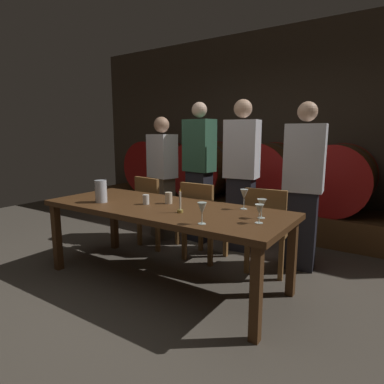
% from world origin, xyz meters
% --- Properties ---
extents(ground_plane, '(9.30, 9.30, 0.00)m').
position_xyz_m(ground_plane, '(0.00, 0.00, 0.00)').
color(ground_plane, '#4C443A').
extents(back_wall, '(7.15, 0.24, 2.96)m').
position_xyz_m(back_wall, '(0.00, 3.10, 1.48)').
color(back_wall, '#473A2D').
rests_on(back_wall, ground).
extents(barrel_shelf, '(6.44, 0.90, 0.37)m').
position_xyz_m(barrel_shelf, '(0.00, 2.55, 0.18)').
color(barrel_shelf, brown).
rests_on(barrel_shelf, ground).
extents(wine_barrel_far_left, '(0.91, 0.79, 0.91)m').
position_xyz_m(wine_barrel_far_left, '(-2.01, 2.55, 0.82)').
color(wine_barrel_far_left, '#513319').
rests_on(wine_barrel_far_left, barrel_shelf).
extents(wine_barrel_left, '(0.91, 0.79, 0.91)m').
position_xyz_m(wine_barrel_left, '(-1.02, 2.55, 0.82)').
color(wine_barrel_left, '#513319').
rests_on(wine_barrel_left, barrel_shelf).
extents(wine_barrel_center, '(0.91, 0.79, 0.91)m').
position_xyz_m(wine_barrel_center, '(0.02, 2.55, 0.82)').
color(wine_barrel_center, '#513319').
rests_on(wine_barrel_center, barrel_shelf).
extents(wine_barrel_right, '(0.91, 0.79, 0.91)m').
position_xyz_m(wine_barrel_right, '(1.00, 2.55, 0.82)').
color(wine_barrel_right, brown).
rests_on(wine_barrel_right, barrel_shelf).
extents(dining_table, '(2.34, 0.90, 0.74)m').
position_xyz_m(dining_table, '(-0.09, 0.31, 0.67)').
color(dining_table, '#4C2D16').
rests_on(dining_table, ground).
extents(chair_left, '(0.45, 0.45, 0.88)m').
position_xyz_m(chair_left, '(-0.81, 1.01, 0.49)').
color(chair_left, brown).
rests_on(chair_left, ground).
extents(chair_center, '(0.41, 0.41, 0.88)m').
position_xyz_m(chair_center, '(-0.08, 0.95, 0.49)').
color(chair_center, brown).
rests_on(chair_center, ground).
extents(chair_right, '(0.44, 0.44, 0.88)m').
position_xyz_m(chair_right, '(0.65, 1.02, 0.49)').
color(chair_right, brown).
rests_on(chair_right, ground).
extents(guest_far_left, '(0.43, 0.33, 1.61)m').
position_xyz_m(guest_far_left, '(-0.97, 1.38, 0.82)').
color(guest_far_left, brown).
rests_on(guest_far_left, ground).
extents(guest_center_left, '(0.41, 0.28, 1.79)m').
position_xyz_m(guest_center_left, '(-0.48, 1.53, 0.92)').
color(guest_center_left, black).
rests_on(guest_center_left, ground).
extents(guest_center_right, '(0.40, 0.28, 1.78)m').
position_xyz_m(guest_center_right, '(0.13, 1.49, 0.92)').
color(guest_center_right, black).
rests_on(guest_center_right, ground).
extents(guest_far_right, '(0.41, 0.28, 1.71)m').
position_xyz_m(guest_far_right, '(0.89, 1.34, 0.87)').
color(guest_far_right, black).
rests_on(guest_far_right, ground).
extents(candle_center, '(0.05, 0.05, 0.21)m').
position_xyz_m(candle_center, '(0.18, 0.19, 0.79)').
color(candle_center, olive).
rests_on(candle_center, dining_table).
extents(pitcher, '(0.11, 0.11, 0.22)m').
position_xyz_m(pitcher, '(-0.71, 0.11, 0.84)').
color(pitcher, silver).
rests_on(pitcher, dining_table).
extents(wine_glass_far_left, '(0.07, 0.07, 0.16)m').
position_xyz_m(wine_glass_far_left, '(0.52, -0.01, 0.85)').
color(wine_glass_far_left, silver).
rests_on(wine_glass_far_left, dining_table).
extents(wine_glass_center_left, '(0.07, 0.07, 0.18)m').
position_xyz_m(wine_glass_center_left, '(0.58, 0.61, 0.87)').
color(wine_glass_center_left, silver).
rests_on(wine_glass_center_left, dining_table).
extents(wine_glass_center_right, '(0.08, 0.08, 0.15)m').
position_xyz_m(wine_glass_center_right, '(0.83, 0.39, 0.85)').
color(wine_glass_center_right, silver).
rests_on(wine_glass_center_right, dining_table).
extents(wine_glass_far_right, '(0.07, 0.07, 0.14)m').
position_xyz_m(wine_glass_far_right, '(0.87, 0.24, 0.84)').
color(wine_glass_far_right, silver).
rests_on(wine_glass_far_right, dining_table).
extents(cup_left, '(0.06, 0.06, 0.09)m').
position_xyz_m(cup_left, '(-0.28, 0.28, 0.78)').
color(cup_left, white).
rests_on(cup_left, dining_table).
extents(cup_right, '(0.07, 0.07, 0.11)m').
position_xyz_m(cup_right, '(-0.12, 0.42, 0.79)').
color(cup_right, beige).
rests_on(cup_right, dining_table).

